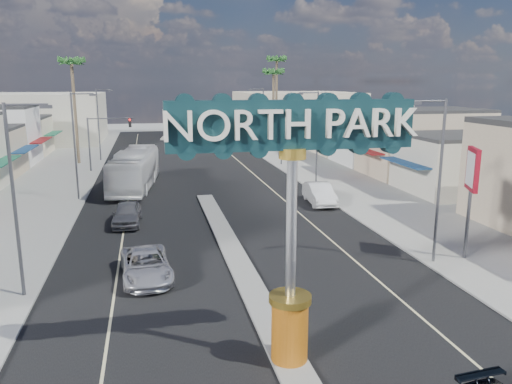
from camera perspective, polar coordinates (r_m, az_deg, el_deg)
name	(u,v)px	position (r m, az deg, el deg)	size (l,w,h in m)	color
ground	(203,194)	(44.88, -6.06, -0.27)	(160.00, 160.00, 0.00)	gray
road	(203,194)	(44.88, -6.06, -0.26)	(20.00, 120.00, 0.01)	black
median_island	(233,252)	(29.59, -2.63, -6.84)	(1.30, 30.00, 0.16)	gray
sidewalk_left	(36,201)	(45.62, -23.82, -1.00)	(8.00, 120.00, 0.12)	gray
sidewalk_right	(350,187)	(48.35, 10.67, 0.58)	(8.00, 120.00, 0.12)	gray
storefront_row_right	(386,139)	(63.73, 14.59, 5.92)	(12.00, 42.00, 6.00)	#B7B29E
backdrop_far_left	(39,118)	(90.43, -23.52, 7.76)	(20.00, 20.00, 8.00)	#B7B29E
backdrop_far_right	(296,114)	(92.63, 4.54, 8.84)	(20.00, 20.00, 8.00)	beige
gateway_sign	(292,203)	(16.66, 4.11, -1.24)	(8.20, 1.50, 9.15)	#B65E0E
traffic_signal_left	(106,133)	(57.99, -16.82, 6.44)	(5.09, 0.45, 6.00)	#47474C
traffic_signal_right	(267,130)	(59.42, 1.24, 7.10)	(5.09, 0.45, 6.00)	#47474C
streetlight_l_near	(17,192)	(24.73, -25.64, 0.05)	(2.03, 0.22, 9.00)	#47474C
streetlight_l_mid	(76,141)	(44.19, -19.84, 5.53)	(2.03, 0.22, 9.00)	#47474C
streetlight_l_far	(100,121)	(65.98, -17.44, 7.77)	(2.03, 0.22, 9.00)	#47474C
streetlight_r_near	(437,174)	(28.33, 20.02, 1.98)	(2.03, 0.22, 9.00)	#47474C
streetlight_r_mid	(316,135)	(46.31, 6.82, 6.47)	(2.03, 0.22, 9.00)	#47474C
streetlight_r_far	(262,118)	(67.41, 0.69, 8.42)	(2.03, 0.22, 9.00)	#47474C
palm_left_far	(72,67)	(64.12, -20.32, 13.21)	(2.60, 2.60, 13.10)	brown
palm_right_mid	(274,76)	(71.73, 2.02, 13.09)	(2.60, 2.60, 12.10)	brown
palm_right_far	(277,65)	(78.08, 2.39, 14.35)	(2.60, 2.60, 14.10)	brown
suv_left	(146,265)	(26.30, -12.47, -8.15)	(2.41, 5.23, 1.45)	silver
car_parked_left	(127,214)	(36.28, -14.53, -2.39)	(1.88, 4.67, 1.59)	slate
car_parked_right	(319,194)	(41.37, 7.26, -0.18)	(1.81, 5.20, 1.71)	silver
city_bus	(135,170)	(48.13, -13.70, 2.51)	(3.04, 12.99, 3.62)	white
bank_pylon_sign	(472,176)	(29.70, 23.45, 1.74)	(0.95, 1.91, 6.26)	#47474C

